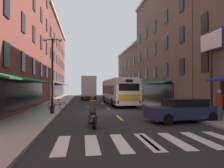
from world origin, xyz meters
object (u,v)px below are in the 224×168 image
object	(u,v)px
sedan_mid	(86,94)
street_lamp_twin	(52,72)
pedestrian_near	(143,95)
bicycle_near	(57,105)
motorcycle_rider	(93,113)
sedan_near	(183,110)
transit_bus	(118,91)
pedestrian_mid	(220,105)
billboard_sign	(211,52)
box_truck	(88,88)

from	to	relation	value
sedan_mid	street_lamp_twin	bearing A→B (deg)	-95.77
pedestrian_near	bicycle_near	bearing A→B (deg)	-24.68
motorcycle_rider	sedan_near	bearing A→B (deg)	8.07
transit_bus	pedestrian_mid	bearing A→B (deg)	-75.17
bicycle_near	pedestrian_mid	world-z (taller)	pedestrian_mid
sedan_mid	transit_bus	bearing A→B (deg)	-79.78
billboard_sign	bicycle_near	xyz separation A→B (m)	(-11.87, 4.79, -4.31)
bicycle_near	pedestrian_mid	bearing A→B (deg)	-37.26
box_truck	sedan_near	size ratio (longest dim) A/B	1.48
bicycle_near	street_lamp_twin	size ratio (longest dim) A/B	0.29
transit_bus	street_lamp_twin	distance (m)	11.53
transit_bus	street_lamp_twin	bearing A→B (deg)	-125.43
pedestrian_near	street_lamp_twin	world-z (taller)	street_lamp_twin
transit_bus	sedan_mid	xyz separation A→B (m)	(-3.63, 20.16, -0.91)
sedan_near	pedestrian_mid	distance (m)	2.12
sedan_mid	motorcycle_rider	size ratio (longest dim) A/B	2.19
billboard_sign	pedestrian_mid	xyz separation A→B (m)	(-1.52, -3.08, -3.72)
sedan_mid	bicycle_near	world-z (taller)	sedan_mid
billboard_sign	pedestrian_mid	world-z (taller)	billboard_sign
billboard_sign	bicycle_near	bearing A→B (deg)	158.02
sedan_near	street_lamp_twin	size ratio (longest dim) A/B	0.79
sedan_mid	motorcycle_rider	xyz separation A→B (m)	(-0.17, -34.37, -0.02)
box_truck	sedan_mid	world-z (taller)	box_truck
transit_bus	sedan_mid	distance (m)	20.50
pedestrian_near	street_lamp_twin	distance (m)	16.15
bicycle_near	pedestrian_mid	size ratio (longest dim) A/B	0.92
motorcycle_rider	street_lamp_twin	world-z (taller)	street_lamp_twin
transit_bus	bicycle_near	distance (m)	9.17
transit_bus	pedestrian_near	xyz separation A→B (m)	(3.95, 2.72, -0.51)
sedan_near	bicycle_near	world-z (taller)	sedan_near
pedestrian_mid	street_lamp_twin	xyz separation A→B (m)	(-10.35, 4.83, 2.22)
transit_bus	box_truck	distance (m)	11.54
pedestrian_mid	sedan_mid	bearing A→B (deg)	19.10
billboard_sign	motorcycle_rider	size ratio (longest dim) A/B	2.99
sedan_near	pedestrian_mid	world-z (taller)	pedestrian_mid
billboard_sign	transit_bus	distance (m)	12.63
billboard_sign	sedan_mid	world-z (taller)	billboard_sign
transit_bus	sedan_mid	world-z (taller)	transit_bus
motorcycle_rider	pedestrian_mid	bearing A→B (deg)	0.72
motorcycle_rider	pedestrian_near	size ratio (longest dim) A/B	1.13
transit_bus	pedestrian_near	distance (m)	4.83
box_truck	street_lamp_twin	size ratio (longest dim) A/B	1.17
sedan_mid	box_truck	bearing A→B (deg)	-88.14
sedan_mid	bicycle_near	size ratio (longest dim) A/B	2.71
bicycle_near	billboard_sign	bearing A→B (deg)	-21.98
sedan_mid	pedestrian_mid	bearing A→B (deg)	-77.86
sedan_near	pedestrian_near	bearing A→B (deg)	82.30
sedan_near	motorcycle_rider	distance (m)	5.63
transit_bus	pedestrian_near	bearing A→B (deg)	34.59
billboard_sign	street_lamp_twin	world-z (taller)	billboard_sign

